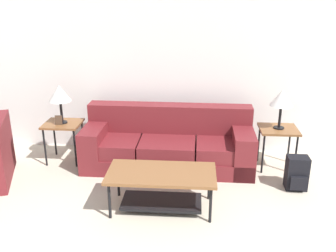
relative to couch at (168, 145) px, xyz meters
name	(u,v)px	position (x,y,z in m)	size (l,w,h in m)	color
wall_back	(184,66)	(0.19, 0.62, 1.00)	(9.08, 0.06, 2.60)	white
couch	(168,145)	(0.00, 0.00, 0.00)	(2.33, 0.87, 0.82)	maroon
coffee_table	(161,182)	(0.01, -1.14, 0.04)	(1.20, 0.60, 0.45)	brown
side_table_left	(63,127)	(-1.50, 0.04, 0.21)	(0.51, 0.46, 0.58)	brown
side_table_right	(278,133)	(1.50, 0.04, 0.21)	(0.51, 0.46, 0.58)	brown
table_lamp_left	(60,94)	(-1.50, 0.04, 0.70)	(0.30, 0.30, 0.54)	black
table_lamp_right	(282,99)	(1.50, 0.04, 0.70)	(0.30, 0.30, 0.54)	black
backpack	(297,173)	(1.64, -0.57, -0.09)	(0.26, 0.27, 0.43)	black
picture_frame	(58,120)	(-1.53, -0.03, 0.34)	(0.10, 0.04, 0.13)	#4C3828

